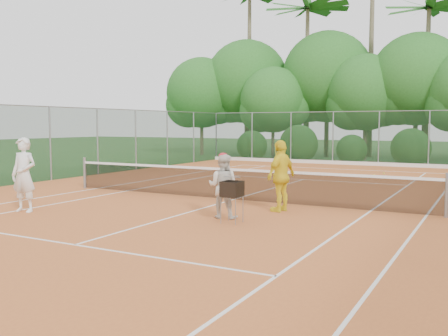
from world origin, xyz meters
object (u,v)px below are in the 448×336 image
(player_center_grp, at_px, (223,186))
(player_white, at_px, (24,175))
(player_yellow, at_px, (281,176))
(ball_hopper, at_px, (232,190))

(player_center_grp, bearing_deg, player_white, -160.95)
(player_white, relative_size, player_center_grp, 1.22)
(player_yellow, bearing_deg, ball_hopper, 1.38)
(player_white, height_order, player_center_grp, player_white)
(player_white, height_order, player_yellow, player_white)
(player_white, relative_size, ball_hopper, 1.99)
(player_white, bearing_deg, player_yellow, 19.60)
(player_white, xyz_separation_m, ball_hopper, (5.44, 1.27, -0.20))
(player_yellow, bearing_deg, player_center_grp, -16.67)
(player_center_grp, height_order, ball_hopper, player_center_grp)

